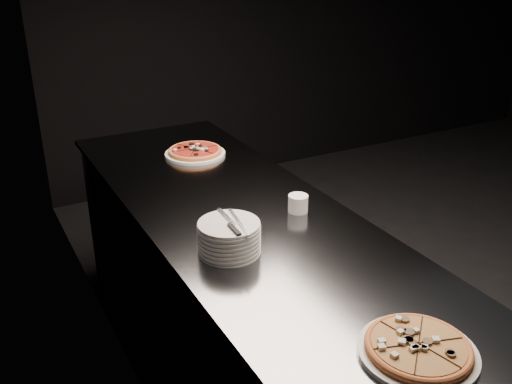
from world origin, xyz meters
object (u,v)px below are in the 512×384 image
plate_stack (229,237)px  ramekin (298,203)px  pizza_mushroom (418,349)px  cutlery (233,223)px  counter (252,323)px  pizza_tomato (195,152)px

plate_stack → ramekin: bearing=22.7°
pizza_mushroom → cutlery: (-0.18, 0.66, 0.09)m
pizza_mushroom → plate_stack: size_ratio=1.63×
counter → cutlery: 0.62m
counter → pizza_tomato: 0.87m
cutlery → counter: bearing=52.1°
cutlery → ramekin: size_ratio=2.85×
counter → plate_stack: bearing=-134.9°
pizza_tomato → plate_stack: size_ratio=1.41×
pizza_tomato → ramekin: size_ratio=3.81×
pizza_mushroom → ramekin: ramekin is taller
counter → cutlery: size_ratio=11.45×
plate_stack → counter: bearing=45.1°
pizza_mushroom → ramekin: (0.18, 0.83, 0.02)m
counter → cutlery: bearing=-131.1°
counter → plate_stack: 0.57m
counter → pizza_mushroom: (0.01, -0.85, 0.48)m
pizza_mushroom → plate_stack: (-0.18, 0.68, 0.03)m
counter → cutlery: cutlery is taller
counter → pizza_mushroom: pizza_mushroom is taller
plate_stack → cutlery: (0.01, -0.02, 0.06)m
pizza_tomato → plate_stack: plate_stack is taller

